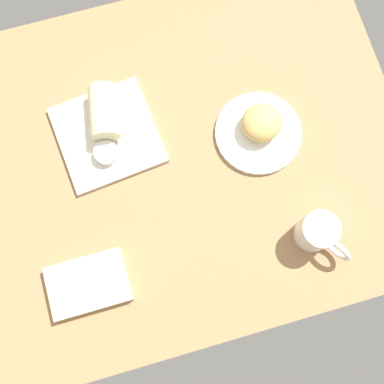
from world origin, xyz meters
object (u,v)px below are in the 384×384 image
object	(u,v)px
breakfast_wrap	(104,112)
coffee_mug	(318,233)
round_plate	(257,131)
scone_pastry	(262,123)
square_plate	(108,135)
book_stack	(89,284)
sauce_cup	(106,153)

from	to	relation	value
breakfast_wrap	coffee_mug	distance (cm)	57.17
round_plate	scone_pastry	world-z (taller)	scone_pastry
square_plate	round_plate	bearing A→B (deg)	165.63
coffee_mug	round_plate	bearing A→B (deg)	-80.20
round_plate	book_stack	distance (cm)	54.19
round_plate	scone_pastry	size ratio (longest dim) A/B	2.13
breakfast_wrap	coffee_mug	size ratio (longest dim) A/B	1.01
sauce_cup	coffee_mug	distance (cm)	52.68
square_plate	coffee_mug	world-z (taller)	coffee_mug
book_stack	coffee_mug	bearing A→B (deg)	176.22
scone_pastry	round_plate	bearing A→B (deg)	42.83
round_plate	coffee_mug	world-z (taller)	coffee_mug
scone_pastry	book_stack	distance (cm)	55.21
scone_pastry	breakfast_wrap	xyz separation A→B (cm)	(35.38, -12.55, 0.65)
square_plate	coffee_mug	bearing A→B (deg)	137.40
sauce_cup	square_plate	bearing A→B (deg)	-103.33
book_stack	scone_pastry	bearing A→B (deg)	-152.73
round_plate	breakfast_wrap	world-z (taller)	breakfast_wrap
square_plate	breakfast_wrap	size ratio (longest dim) A/B	1.84
square_plate	book_stack	bearing A→B (deg)	69.42
scone_pastry	square_plate	bearing A→B (deg)	-13.11
scone_pastry	book_stack	bearing A→B (deg)	27.27
sauce_cup	round_plate	bearing A→B (deg)	173.78
square_plate	coffee_mug	size ratio (longest dim) A/B	1.85
square_plate	sauce_cup	world-z (taller)	sauce_cup
sauce_cup	scone_pastry	bearing A→B (deg)	174.91
round_plate	square_plate	bearing A→B (deg)	-14.37
round_plate	sauce_cup	world-z (taller)	sauce_cup
scone_pastry	breakfast_wrap	world-z (taller)	breakfast_wrap
breakfast_wrap	coffee_mug	bearing A→B (deg)	-36.52
sauce_cup	breakfast_wrap	world-z (taller)	breakfast_wrap
round_plate	sauce_cup	xyz separation A→B (cm)	(36.84, -4.01, 2.24)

